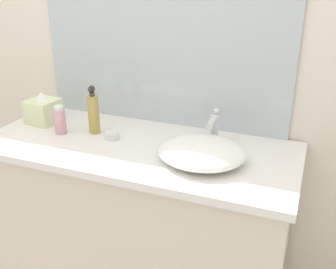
{
  "coord_description": "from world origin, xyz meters",
  "views": [
    {
      "loc": [
        0.72,
        -0.97,
        1.57
      ],
      "look_at": [
        0.2,
        0.38,
        0.94
      ],
      "focal_mm": 42.25,
      "sensor_mm": 36.0,
      "label": 1
    }
  ],
  "objects": [
    {
      "name": "bathroom_wall_rear",
      "position": [
        0.0,
        0.73,
        1.3
      ],
      "size": [
        6.0,
        0.06,
        2.6
      ],
      "primitive_type": "cube",
      "color": "silver",
      "rests_on": "ground"
    },
    {
      "name": "faucet",
      "position": [
        0.35,
        0.53,
        0.95
      ],
      "size": [
        0.03,
        0.13,
        0.15
      ],
      "color": "silver",
      "rests_on": "vanity_counter"
    },
    {
      "name": "sink_basin",
      "position": [
        0.35,
        0.36,
        0.9
      ],
      "size": [
        0.35,
        0.31,
        0.08
      ],
      "primitive_type": "ellipsoid",
      "color": "white",
      "rests_on": "vanity_counter"
    },
    {
      "name": "candle_jar",
      "position": [
        -0.08,
        0.42,
        0.88
      ],
      "size": [
        0.06,
        0.06,
        0.04
      ],
      "primitive_type": "cylinder",
      "color": "silver",
      "rests_on": "vanity_counter"
    },
    {
      "name": "lotion_bottle",
      "position": [
        -0.33,
        0.4,
        0.92
      ],
      "size": [
        0.05,
        0.05,
        0.13
      ],
      "color": "#D191A5",
      "rests_on": "vanity_counter"
    },
    {
      "name": "tissue_box",
      "position": [
        -0.48,
        0.48,
        0.93
      ],
      "size": [
        0.15,
        0.15,
        0.15
      ],
      "color": "beige",
      "rests_on": "vanity_counter"
    },
    {
      "name": "vanity_counter",
      "position": [
        0.05,
        0.4,
        0.43
      ],
      "size": [
        1.35,
        0.57,
        0.86
      ],
      "color": "beige",
      "rests_on": "ground"
    },
    {
      "name": "soap_dispenser",
      "position": [
        -0.19,
        0.46,
        0.96
      ],
      "size": [
        0.05,
        0.05,
        0.22
      ],
      "color": "#AA8F44",
      "rests_on": "vanity_counter"
    },
    {
      "name": "wall_mirror_panel",
      "position": [
        0.05,
        0.69,
        1.43
      ],
      "size": [
        1.19,
        0.01,
        1.13
      ],
      "primitive_type": "cube",
      "color": "#B2BCC6",
      "rests_on": "vanity_counter"
    }
  ]
}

